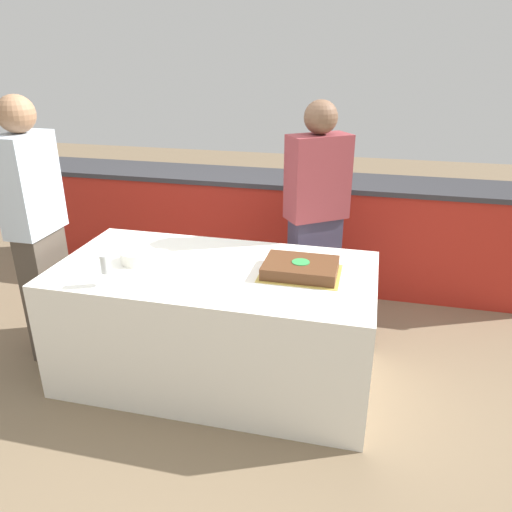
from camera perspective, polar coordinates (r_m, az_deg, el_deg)
The scene contains 9 objects.
ground_plane at distance 3.31m, azimuth -4.36°, elevation -13.18°, with size 14.00×14.00×0.00m, color #7A664C.
back_counter at distance 4.43m, azimuth 1.52°, elevation 3.36°, with size 4.40×0.58×0.92m.
dining_table at distance 3.10m, azimuth -4.57°, elevation -7.62°, with size 1.87×0.95×0.74m.
cake at distance 2.84m, azimuth 5.11°, elevation -1.39°, with size 0.45×0.35×0.08m.
plate_stack at distance 3.07m, azimuth -13.42°, elevation -0.05°, with size 0.20×0.20×0.07m.
wine_glass at distance 2.79m, azimuth -16.83°, elevation -0.96°, with size 0.06×0.06×0.18m.
side_plate_near_cake at distance 3.15m, azimuth 6.22°, elevation 0.44°, with size 0.19×0.19×0.00m.
person_cutting_cake at distance 3.43m, azimuth 6.85°, elevation 4.16°, with size 0.44×0.40×1.64m.
person_seated_left at distance 3.40m, azimuth -23.75°, elevation 2.87°, with size 0.22×0.38×1.70m.
Camera 1 is at (0.86, -2.53, 1.95)m, focal length 35.00 mm.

